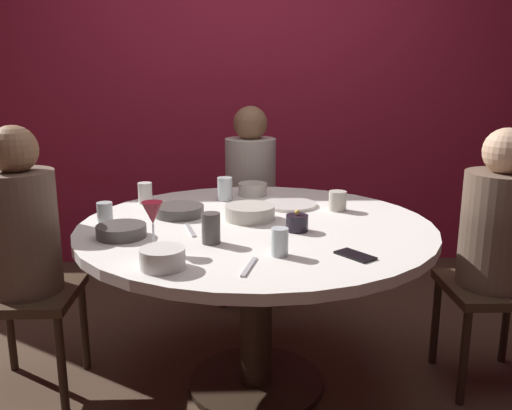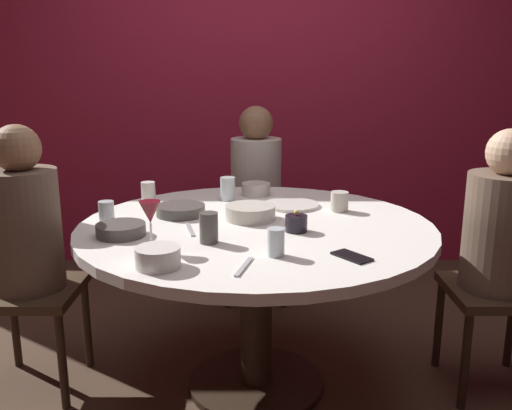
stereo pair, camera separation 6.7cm
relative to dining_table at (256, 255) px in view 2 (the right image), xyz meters
The scene contains 23 objects.
ground_plane 0.62m from the dining_table, ahead, with size 8.00×8.00×0.00m, color #4C3828.
back_wall 1.84m from the dining_table, 90.00° to the left, with size 6.00×0.10×2.60m, color maroon.
dining_table is the anchor object (origin of this frame).
seated_diner_left 0.97m from the dining_table, behind, with size 0.40×0.40×1.17m.
seated_diner_back 1.02m from the dining_table, 90.00° to the left, with size 0.40×0.40×1.17m.
seated_diner_right 1.03m from the dining_table, ahead, with size 0.40×0.40×1.15m.
candle_holder 0.26m from the dining_table, 34.89° to the right, with size 0.09×0.09×0.09m.
wine_glass 0.56m from the dining_table, 138.61° to the right, with size 0.08×0.08×0.18m.
dinner_plate 0.37m from the dining_table, 60.94° to the left, with size 0.26×0.26×0.01m, color silver.
cell_phone 0.55m from the dining_table, 52.25° to the right, with size 0.07×0.14×0.01m, color black.
bowl_serving_large 0.57m from the dining_table, 161.95° to the right, with size 0.19×0.19×0.05m, color #4C4742.
bowl_salad_center 0.56m from the dining_table, 90.31° to the left, with size 0.15×0.15×0.06m, color beige.
bowl_small_white 0.63m from the dining_table, 121.73° to the right, with size 0.15×0.15×0.07m, color silver.
bowl_sauce_side 0.18m from the dining_table, 110.10° to the left, with size 0.21×0.21×0.06m, color beige.
bowl_rice_portion 0.39m from the dining_table, 157.71° to the left, with size 0.21×0.21×0.05m, color #4C4742.
cup_near_candle 0.49m from the dining_table, 108.07° to the left, with size 0.07×0.07×0.11m, color silver.
cup_by_left_diner 0.47m from the dining_table, 28.91° to the left, with size 0.08×0.08×0.09m, color beige.
cup_by_right_diner 0.66m from the dining_table, behind, with size 0.07×0.07×0.09m, color silver.
cup_center_front 0.45m from the dining_table, 80.43° to the right, with size 0.06×0.06×0.10m, color silver.
cup_far_edge 0.67m from the dining_table, 144.06° to the left, with size 0.07×0.07×0.10m, color silver.
cup_beside_wine 0.37m from the dining_table, 124.07° to the right, with size 0.07×0.07×0.11m, color #4C4742.
fork_near_plate 0.54m from the dining_table, 94.32° to the right, with size 0.02×0.18×0.01m, color #B7B7BC.
knife_near_plate 0.31m from the dining_table, 160.16° to the right, with size 0.02×0.18×0.01m, color #B7B7BC.
Camera 2 is at (-0.00, -2.22, 1.39)m, focal length 38.83 mm.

